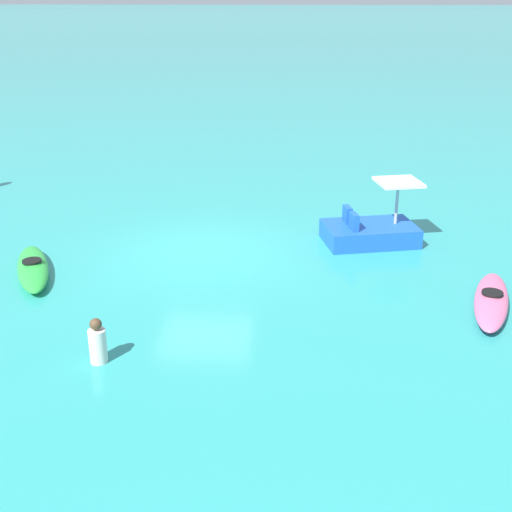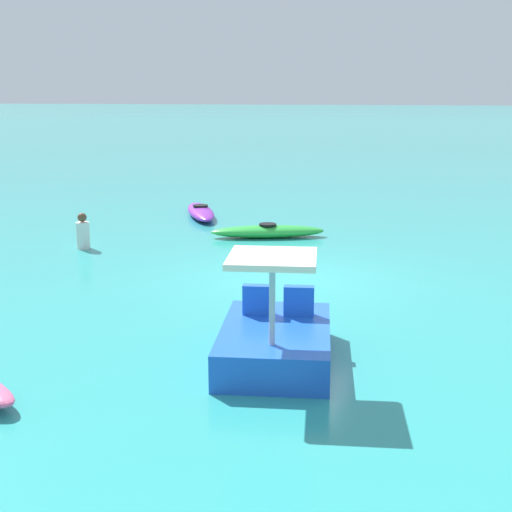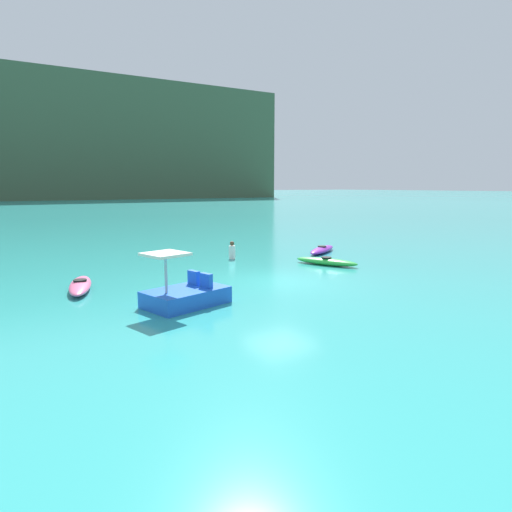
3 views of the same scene
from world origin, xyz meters
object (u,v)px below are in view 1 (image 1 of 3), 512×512
object	(u,v)px
person_near_shore	(98,343)
pedal_boat_blue	(370,231)
kayak_green	(33,268)
kayak_pink	(491,301)

from	to	relation	value
person_near_shore	pedal_boat_blue	bearing A→B (deg)	-129.82
kayak_green	person_near_shore	size ratio (longest dim) A/B	3.44
kayak_pink	person_near_shore	bearing A→B (deg)	19.76
kayak_pink	person_near_shore	xyz separation A→B (m)	(7.72, 2.77, 0.22)
kayak_pink	pedal_boat_blue	xyz separation A→B (m)	(2.22, -3.82, 0.17)
kayak_pink	person_near_shore	world-z (taller)	person_near_shore
pedal_boat_blue	kayak_pink	bearing A→B (deg)	120.22
pedal_boat_blue	kayak_green	bearing A→B (deg)	18.47
person_near_shore	kayak_green	bearing A→B (deg)	-54.72
kayak_green	pedal_boat_blue	bearing A→B (deg)	-161.53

